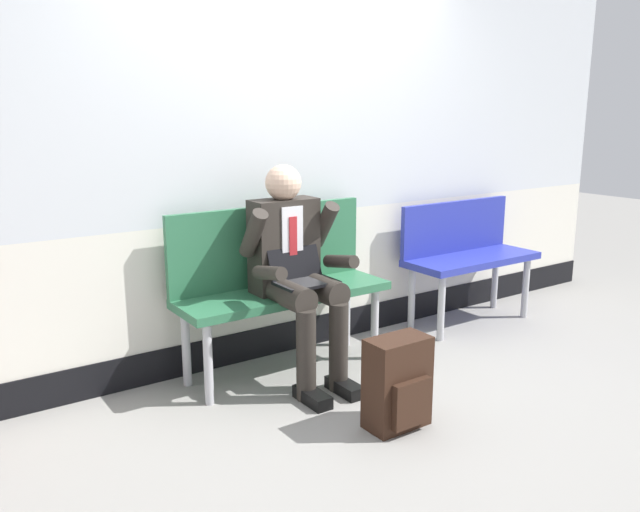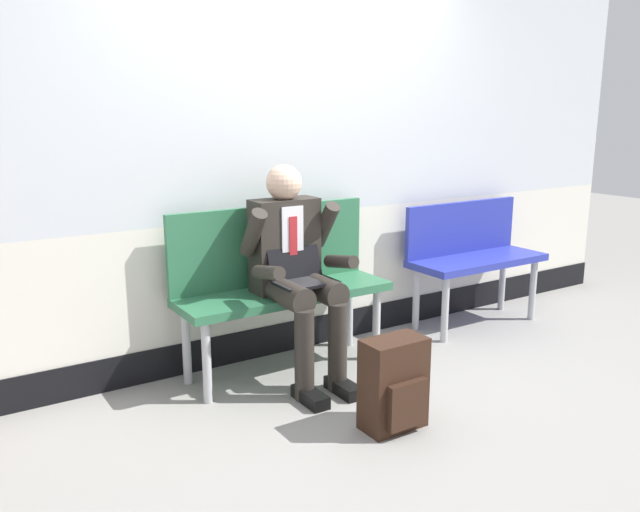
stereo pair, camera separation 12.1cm
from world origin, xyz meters
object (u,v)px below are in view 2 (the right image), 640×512
bench_with_person (279,275)px  backpack (394,385)px  bench_empty (471,251)px  person_seated (296,267)px

bench_with_person → backpack: bench_with_person is taller
bench_with_person → bench_empty: bearing=-0.4°
bench_empty → person_seated: size_ratio=0.84×
bench_empty → person_seated: person_seated is taller
bench_with_person → backpack: bearing=-84.3°
bench_with_person → backpack: size_ratio=2.80×
bench_empty → backpack: 1.85m
bench_with_person → bench_empty: bench_with_person is taller
person_seated → backpack: person_seated is taller
bench_with_person → person_seated: (-0.00, -0.21, 0.09)m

